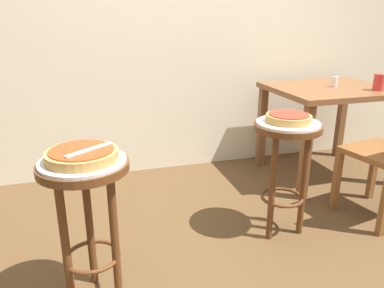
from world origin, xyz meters
TOP-DOWN VIEW (x-y plane):
  - ground_plane at (0.00, 0.00)m, footprint 6.00×6.00m
  - stool_foreground at (-0.72, 0.14)m, footprint 0.38×0.38m
  - serving_plate_foreground at (-0.72, 0.14)m, footprint 0.36×0.36m
  - pizza_foreground at (-0.72, 0.14)m, footprint 0.29×0.29m
  - stool_middle at (0.39, 0.42)m, footprint 0.38×0.38m
  - serving_plate_middle at (0.39, 0.42)m, footprint 0.35×0.35m
  - pizza_middle at (0.39, 0.42)m, footprint 0.25×0.25m
  - dining_table at (1.15, 1.09)m, footprint 0.90×0.77m
  - cup_near_edge at (1.39, 0.87)m, footprint 0.08×0.08m
  - condiment_shaker at (1.18, 1.10)m, footprint 0.04×0.04m
  - pizza_server_knife at (-0.69, 0.12)m, footprint 0.19×0.15m

SIDE VIEW (x-z plane):
  - ground_plane at x=0.00m, z-range 0.00..0.00m
  - stool_foreground at x=-0.72m, z-range 0.16..0.84m
  - stool_middle at x=0.39m, z-range 0.16..0.84m
  - dining_table at x=1.15m, z-range 0.25..0.97m
  - serving_plate_foreground at x=-0.72m, z-range 0.68..0.69m
  - serving_plate_middle at x=0.39m, z-range 0.68..0.69m
  - pizza_foreground at x=-0.72m, z-range 0.69..0.73m
  - pizza_middle at x=0.39m, z-range 0.69..0.73m
  - pizza_server_knife at x=-0.69m, z-range 0.73..0.74m
  - condiment_shaker at x=1.18m, z-range 0.73..0.80m
  - cup_near_edge at x=1.39m, z-range 0.73..0.85m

